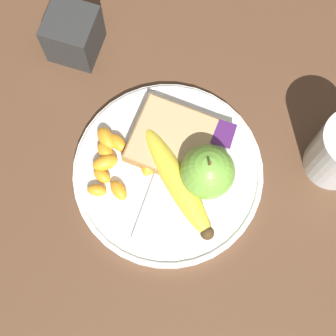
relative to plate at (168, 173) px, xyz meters
The scene contains 16 objects.
ground_plane 0.01m from the plate, ahead, with size 3.00×3.00×0.00m, color brown.
plate is the anchor object (origin of this frame).
apple 0.06m from the plate, behind, with size 0.07×0.07×0.08m.
banana 0.03m from the plate, 141.82° to the left, with size 0.15×0.14×0.03m.
bread_slice 0.04m from the plate, 78.81° to the right, with size 0.11×0.11×0.02m.
fork 0.01m from the plate, ahead, with size 0.03×0.17×0.00m.
jam_packet 0.08m from the plate, 125.94° to the right, with size 0.04×0.04×0.02m.
orange_segment_0 0.09m from the plate, 22.35° to the left, with size 0.03×0.02×0.01m.
orange_segment_1 0.10m from the plate, 10.57° to the right, with size 0.04×0.04×0.02m.
orange_segment_2 0.09m from the plate, 10.50° to the left, with size 0.04×0.04×0.02m.
orange_segment_3 0.07m from the plate, 40.33° to the left, with size 0.03×0.03×0.02m.
orange_segment_4 0.03m from the plate, ahead, with size 0.02×0.03×0.02m.
orange_segment_5 0.08m from the plate, 12.45° to the right, with size 0.03×0.03×0.02m.
orange_segment_6 0.10m from the plate, 33.58° to the left, with size 0.03×0.02×0.01m.
orange_segment_7 0.09m from the plate, ahead, with size 0.03×0.03×0.02m.
condiment_caddy 0.23m from the plate, 37.76° to the right, with size 0.07×0.07×0.08m.
Camera 1 is at (-0.06, 0.19, 0.74)m, focal length 60.00 mm.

